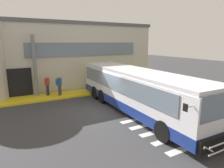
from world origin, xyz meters
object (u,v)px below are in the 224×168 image
Objects in this scene: passenger_near_column at (47,84)px; safety_bollard_yellow at (102,90)px; bus_main_foreground at (136,91)px; passenger_by_doorway at (59,84)px; entry_support_column at (35,66)px.

passenger_near_column reaches higher than safety_bollard_yellow.
safety_bollard_yellow is (4.23, -1.47, -0.63)m from passenger_near_column.
bus_main_foreground is 6.74m from passenger_by_doorway.
entry_support_column is 8.47m from bus_main_foreground.
entry_support_column is 2.37m from passenger_by_doorway.
safety_bollard_yellow is at bearing 92.30° from bus_main_foreground.
bus_main_foreground reaches higher than passenger_by_doorway.
bus_main_foreground is 7.21× the size of passenger_near_column.
entry_support_column reaches higher than passenger_near_column.
bus_main_foreground is 7.63m from passenger_near_column.
passenger_near_column is at bearing 160.90° from safety_bollard_yellow.
passenger_near_column is (0.80, -0.33, -1.51)m from entry_support_column.
safety_bollard_yellow is at bearing -19.67° from entry_support_column.
bus_main_foreground reaches higher than safety_bollard_yellow.
passenger_near_column is 1.00× the size of passenger_by_doorway.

